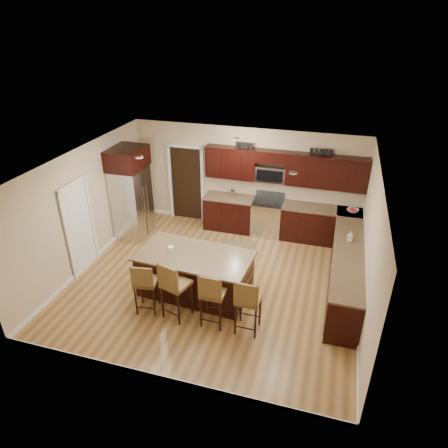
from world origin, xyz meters
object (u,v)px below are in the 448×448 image
(stool_left, at_px, (145,283))
(refrigerator, at_px, (131,192))
(stool_extra, at_px, (247,300))
(range, at_px, (267,217))
(island, at_px, (195,275))
(stool_mid, at_px, (173,285))
(stool_right, at_px, (212,294))

(stool_left, bearing_deg, refrigerator, 111.80)
(stool_left, relative_size, stool_extra, 0.96)
(range, xyz_separation_m, stool_left, (-1.63, -3.74, 0.22))
(stool_left, bearing_deg, island, 40.94)
(stool_left, xyz_separation_m, refrigerator, (-1.67, 2.71, 0.52))
(refrigerator, bearing_deg, range, 17.40)
(stool_left, height_order, stool_mid, stool_mid)
(stool_left, bearing_deg, stool_mid, -10.34)
(island, height_order, stool_extra, stool_extra)
(stool_mid, bearing_deg, range, 91.38)
(island, distance_m, stool_extra, 1.58)
(stool_left, height_order, refrigerator, refrigerator)
(range, relative_size, stool_mid, 0.90)
(stool_mid, height_order, refrigerator, refrigerator)
(range, relative_size, refrigerator, 0.47)
(island, height_order, refrigerator, refrigerator)
(stool_left, xyz_separation_m, stool_mid, (0.59, -0.01, 0.08))
(island, relative_size, stool_right, 2.05)
(range, relative_size, stool_extra, 0.96)
(range, height_order, stool_mid, stool_mid)
(stool_left, relative_size, stool_right, 0.96)
(stool_mid, bearing_deg, island, 100.17)
(refrigerator, bearing_deg, stool_extra, -36.58)
(island, relative_size, stool_left, 2.15)
(island, bearing_deg, refrigerator, 145.70)
(stool_mid, height_order, stool_right, stool_mid)
(stool_mid, relative_size, stool_right, 1.07)
(stool_right, distance_m, refrigerator, 4.08)
(stool_left, distance_m, refrigerator, 3.22)
(stool_left, xyz_separation_m, stool_extra, (1.99, -0.00, 0.03))
(island, xyz_separation_m, refrigerator, (-2.36, 1.86, 0.78))
(range, bearing_deg, stool_left, -113.57)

